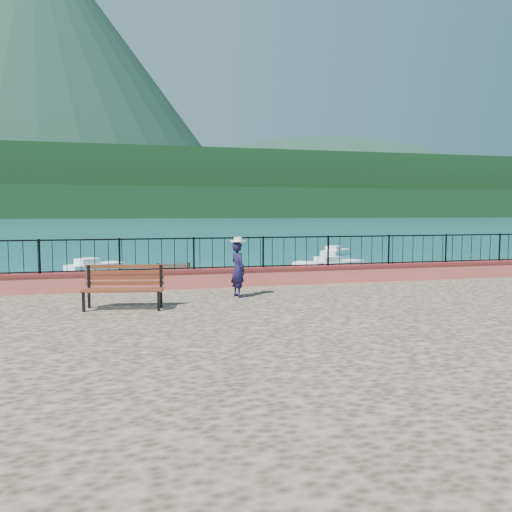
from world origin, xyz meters
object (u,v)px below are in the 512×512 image
person (238,269)px  boat_1 (319,269)px  boat_0 (173,293)px  boat_2 (335,262)px  boat_3 (95,264)px  park_bench (124,296)px  boat_5 (336,250)px

person → boat_1: (7.13, 12.21, -1.56)m
boat_0 → boat_2: size_ratio=0.89×
boat_0 → boat_2: (10.89, 9.79, 0.00)m
boat_3 → person: bearing=-110.8°
boat_1 → boat_2: (2.46, 3.67, 0.00)m
park_bench → person: 3.24m
person → boat_5: size_ratio=0.44×
boat_5 → boat_3: bearing=154.8°
park_bench → boat_1: 16.74m
person → boat_5: bearing=-45.0°
boat_3 → park_bench: bearing=-120.3°
park_bench → person: size_ratio=1.29×
boat_1 → boat_3: (-12.15, 5.93, 0.00)m
park_bench → boat_0: (1.73, 7.14, -1.11)m
boat_1 → boat_3: same height
person → boat_0: (-1.30, 6.09, -1.56)m
park_bench → boat_0: size_ratio=0.53×
boat_1 → boat_5: bearing=104.5°
person → boat_5: 28.47m
boat_0 → boat_3: bearing=100.8°
boat_0 → boat_5: bearing=45.5°
boat_0 → boat_5: same height
park_bench → boat_3: size_ratio=0.58×
boat_1 → boat_5: (6.41, 12.78, 0.00)m
park_bench → boat_0: bearing=86.7°
person → boat_1: person is taller
boat_3 → boat_5: 19.78m
park_bench → boat_1: bearing=62.9°
person → boat_3: bearing=-1.1°
park_bench → person: person is taller
boat_5 → boat_2: bearing=-158.9°
boat_0 → boat_2: same height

